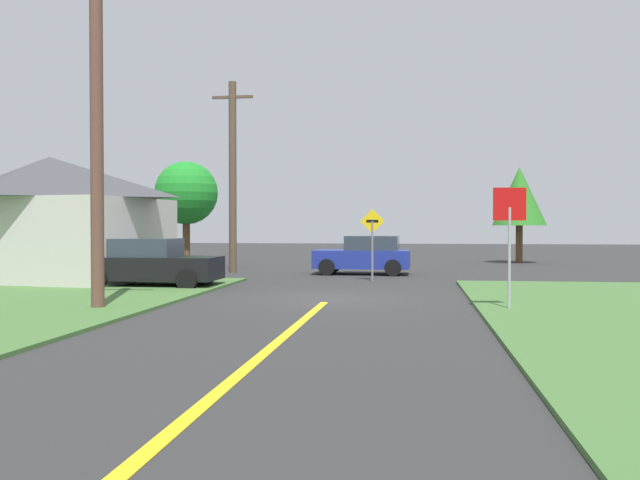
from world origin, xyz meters
TOP-DOWN VIEW (x-y plane):
  - ground_plane at (0.00, 0.00)m, footprint 120.00×120.00m
  - lane_stripe_center at (0.00, -8.00)m, footprint 0.20×14.00m
  - stop_sign at (4.61, -2.25)m, footprint 0.78×0.14m
  - car_approaching_junction at (0.28, 9.79)m, footprint 4.04×2.19m
  - parked_car_near_building at (-6.36, 2.75)m, footprint 4.41×2.19m
  - utility_pole_near at (-5.21, -3.38)m, footprint 1.80×0.31m
  - utility_pole_mid at (-5.47, 9.94)m, footprint 1.80×0.33m
  - direction_sign at (0.82, 6.34)m, footprint 0.91×0.08m
  - oak_tree_left at (-9.59, 15.84)m, footprint 3.32×3.32m
  - pine_tree_center at (8.07, 19.77)m, footprint 2.92×2.92m
  - barn at (-10.89, 4.48)m, footprint 8.23×6.41m

SIDE VIEW (x-z plane):
  - ground_plane at x=0.00m, z-range 0.00..0.00m
  - lane_stripe_center at x=0.00m, z-range 0.00..0.01m
  - car_approaching_junction at x=0.28m, z-range -0.01..1.61m
  - parked_car_near_building at x=-6.36m, z-range 0.00..1.62m
  - direction_sign at x=0.82m, z-range 0.33..2.99m
  - stop_sign at x=4.61m, z-range 0.62..3.57m
  - barn at x=-10.89m, z-range 0.00..4.57m
  - pine_tree_center at x=8.07m, z-range 1.01..6.29m
  - oak_tree_left at x=-9.59m, z-range 1.03..6.48m
  - utility_pole_mid at x=-5.47m, z-range 0.09..8.38m
  - utility_pole_near at x=-5.21m, z-range 0.11..8.88m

